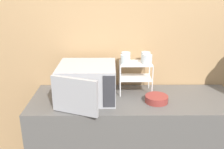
{
  "coord_description": "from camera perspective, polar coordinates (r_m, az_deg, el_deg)",
  "views": [
    {
      "loc": [
        -0.21,
        -1.68,
        1.86
      ],
      "look_at": [
        -0.19,
        0.34,
        1.14
      ],
      "focal_mm": 40.0,
      "sensor_mm": 36.0,
      "label": 1
    }
  ],
  "objects": [
    {
      "name": "glass_back_right",
      "position": [
        2.27,
        7.71,
        4.07
      ],
      "size": [
        0.08,
        0.08,
        0.09
      ],
      "color": "silver",
      "rests_on": "dish_rack"
    },
    {
      "name": "glass_front_right",
      "position": [
        2.19,
        8.07,
        3.45
      ],
      "size": [
        0.08,
        0.08,
        0.09
      ],
      "color": "silver",
      "rests_on": "dish_rack"
    },
    {
      "name": "glass_back_left",
      "position": [
        2.25,
        3.18,
        4.06
      ],
      "size": [
        0.08,
        0.08,
        0.09
      ],
      "color": "silver",
      "rests_on": "dish_rack"
    },
    {
      "name": "bowl",
      "position": [
        2.15,
        10.13,
        -5.53
      ],
      "size": [
        0.19,
        0.19,
        0.06
      ],
      "color": "maroon",
      "rests_on": "counter"
    },
    {
      "name": "glass_front_left",
      "position": [
        2.17,
        3.06,
        3.46
      ],
      "size": [
        0.08,
        0.08,
        0.09
      ],
      "color": "silver",
      "rests_on": "dish_rack"
    },
    {
      "name": "microwave",
      "position": [
        2.15,
        -5.79,
        -1.77
      ],
      "size": [
        0.49,
        0.6,
        0.3
      ],
      "color": "#ADADB2",
      "rests_on": "counter"
    },
    {
      "name": "counter",
      "position": [
        2.44,
        4.75,
        -15.36
      ],
      "size": [
        1.8,
        0.62,
        0.93
      ],
      "color": "#595654",
      "rests_on": "ground_plane"
    },
    {
      "name": "dish_rack",
      "position": [
        2.26,
        5.41,
        0.78
      ],
      "size": [
        0.29,
        0.2,
        0.29
      ],
      "color": "white",
      "rests_on": "counter"
    },
    {
      "name": "wall_back",
      "position": [
        2.41,
        4.59,
        6.2
      ],
      "size": [
        8.0,
        0.06,
        2.6
      ],
      "color": "tan",
      "rests_on": "ground_plane"
    }
  ]
}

